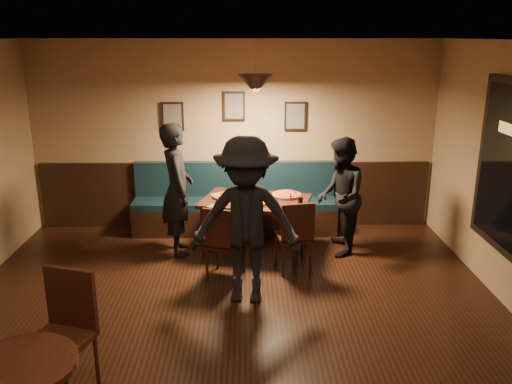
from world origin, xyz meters
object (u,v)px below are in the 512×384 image
at_px(cafe_chair_far, 58,339).
at_px(dining_table, 256,226).
at_px(diner_front, 246,221).
at_px(soda_glass, 300,202).
at_px(diner_left, 177,190).
at_px(chair_near_right, 293,235).
at_px(diner_right, 340,197).
at_px(chair_near_left, 225,241).
at_px(booth_bench, 235,200).
at_px(tabasco_bottle, 291,196).

bearing_deg(cafe_chair_far, dining_table, -100.30).
distance_m(dining_table, diner_front, 1.48).
bearing_deg(soda_glass, diner_left, 168.65).
xyz_separation_m(chair_near_right, cafe_chair_far, (-2.09, -2.39, 0.06)).
bearing_deg(chair_near_right, diner_front, -138.24).
relative_size(diner_left, soda_glass, 13.13).
relative_size(dining_table, chair_near_right, 1.50).
bearing_deg(cafe_chair_far, diner_right, -114.89).
bearing_deg(diner_left, chair_near_right, -123.78).
xyz_separation_m(diner_left, diner_right, (2.16, -0.05, -0.10)).
bearing_deg(chair_near_right, chair_near_left, -178.58).
height_order(booth_bench, cafe_chair_far, cafe_chair_far).
bearing_deg(chair_near_left, cafe_chair_far, -101.55).
xyz_separation_m(dining_table, diner_right, (1.12, -0.06, 0.42)).
bearing_deg(diner_right, chair_near_right, -45.06).
bearing_deg(diner_front, cafe_chair_far, -125.88).
xyz_separation_m(diner_right, soda_glass, (-0.56, -0.27, 0.02)).
bearing_deg(chair_near_left, diner_right, 43.62).
bearing_deg(chair_near_right, booth_bench, 108.10).
bearing_deg(tabasco_bottle, booth_bench, 132.89).
xyz_separation_m(dining_table, soda_glass, (0.57, -0.33, 0.44)).
height_order(diner_left, tabasco_bottle, diner_left).
xyz_separation_m(chair_near_left, soda_glass, (0.94, 0.45, 0.35)).
distance_m(dining_table, cafe_chair_far, 3.40).
relative_size(chair_near_right, diner_front, 0.50).
bearing_deg(chair_near_left, diner_left, 148.41).
height_order(booth_bench, diner_front, diner_front).
bearing_deg(booth_bench, diner_right, -30.07).
relative_size(booth_bench, cafe_chair_far, 2.87).
bearing_deg(booth_bench, diner_front, -85.44).
relative_size(booth_bench, chair_near_left, 3.26).
bearing_deg(diner_left, chair_near_left, -151.97).
distance_m(diner_left, cafe_chair_far, 3.06).
xyz_separation_m(soda_glass, cafe_chair_far, (-2.20, -2.66, -0.29)).
distance_m(diner_left, diner_front, 1.64).
bearing_deg(chair_near_right, dining_table, 116.92).
relative_size(dining_table, diner_left, 0.78).
bearing_deg(booth_bench, tabasco_bottle, -47.11).
height_order(chair_near_left, soda_glass, chair_near_left).
bearing_deg(tabasco_bottle, diner_right, -0.28).
relative_size(booth_bench, soda_glass, 22.23).
distance_m(diner_left, diner_right, 2.16).
xyz_separation_m(dining_table, diner_front, (-0.13, -1.36, 0.55)).
xyz_separation_m(diner_left, cafe_chair_far, (-0.59, -2.98, -0.36)).
bearing_deg(cafe_chair_far, soda_glass, -111.20).
xyz_separation_m(dining_table, chair_near_left, (-0.38, -0.78, 0.09)).
bearing_deg(dining_table, chair_near_right, -37.03).
xyz_separation_m(booth_bench, chair_near_left, (-0.08, -1.54, -0.04)).
distance_m(booth_bench, diner_front, 2.18).
bearing_deg(tabasco_bottle, diner_front, -114.25).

